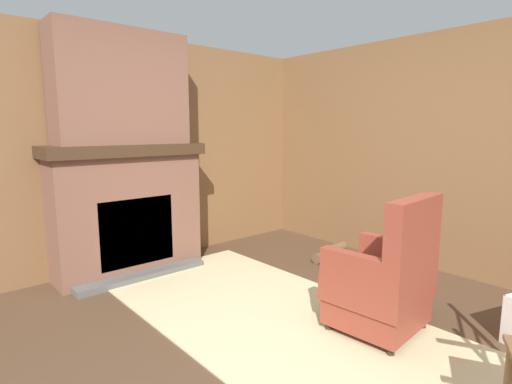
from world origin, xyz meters
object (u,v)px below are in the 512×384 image
object	(u,v)px
firewood_stack	(334,256)
armchair	(384,283)
storage_case	(156,137)
oil_lamp_vase	(88,135)

from	to	relation	value
firewood_stack	armchair	bearing A→B (deg)	-38.95
armchair	storage_case	bearing A→B (deg)	6.51
armchair	firewood_stack	world-z (taller)	armchair
firewood_stack	storage_case	xyz separation A→B (m)	(-1.25, -1.39, 1.27)
firewood_stack	oil_lamp_vase	size ratio (longest dim) A/B	1.43
armchair	oil_lamp_vase	distance (m)	2.85
storage_case	oil_lamp_vase	bearing A→B (deg)	-90.01
oil_lamp_vase	firewood_stack	bearing A→B (deg)	58.97
armchair	storage_case	size ratio (longest dim) A/B	3.83
firewood_stack	storage_case	distance (m)	2.26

